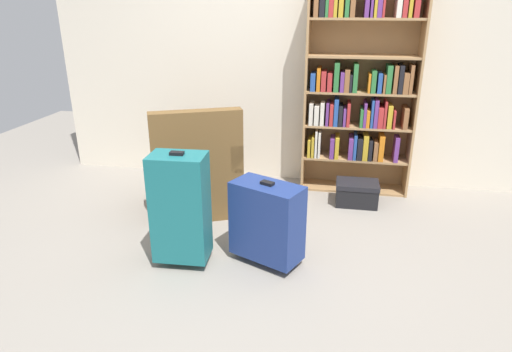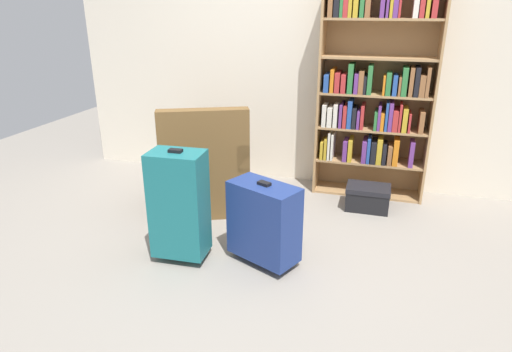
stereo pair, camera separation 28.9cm
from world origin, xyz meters
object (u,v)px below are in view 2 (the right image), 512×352
object	(u,v)px
bookshelf	(374,91)
mug	(255,212)
armchair	(205,171)
suitcase_navy_blue	(264,221)
storage_box	(368,197)
suitcase_teal	(179,204)

from	to	relation	value
bookshelf	mug	size ratio (longest dim) A/B	15.16
armchair	suitcase_navy_blue	distance (m)	1.05
bookshelf	armchair	distance (m)	1.61
mug	suitcase_navy_blue	world-z (taller)	suitcase_navy_blue
bookshelf	armchair	world-z (taller)	bookshelf
storage_box	suitcase_navy_blue	distance (m)	1.25
armchair	storage_box	bearing A→B (deg)	12.87
armchair	mug	world-z (taller)	armchair
suitcase_navy_blue	suitcase_teal	bearing A→B (deg)	-169.25
storage_box	suitcase_navy_blue	world-z (taller)	suitcase_navy_blue
armchair	suitcase_navy_blue	size ratio (longest dim) A/B	1.58
storage_box	suitcase_navy_blue	xyz separation A→B (m)	(-0.63, -1.06, 0.20)
storage_box	suitcase_teal	size ratio (longest dim) A/B	0.46
armchair	suitcase_teal	distance (m)	0.88
mug	suitcase_teal	size ratio (longest dim) A/B	0.15
bookshelf	armchair	size ratio (longest dim) A/B	1.97
mug	suitcase_teal	distance (m)	0.88
mug	suitcase_navy_blue	xyz separation A→B (m)	(0.25, -0.64, 0.26)
armchair	suitcase_navy_blue	world-z (taller)	armchair
storage_box	suitcase_teal	xyz separation A→B (m)	(-1.18, -1.17, 0.30)
suitcase_teal	mug	bearing A→B (deg)	67.87
suitcase_teal	suitcase_navy_blue	world-z (taller)	suitcase_teal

